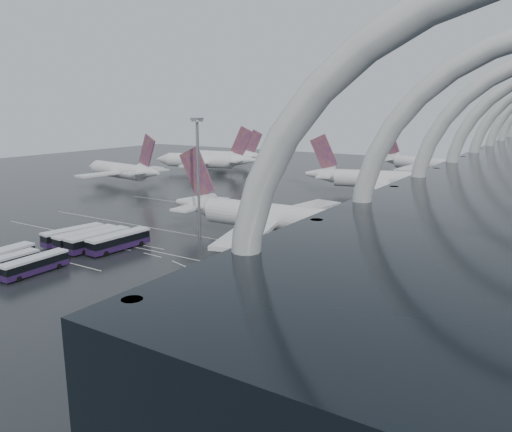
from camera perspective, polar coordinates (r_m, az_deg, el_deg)
The scene contains 25 objects.
ground at distance 96.62m, azimuth -6.13°, elevation -4.72°, with size 420.00×420.00×0.00m, color black.
lane_marking_near at distance 95.14m, azimuth -6.88°, elevation -5.01°, with size 120.00×0.25×0.01m, color silver.
lane_marking_mid at distance 105.84m, azimuth -2.07°, elevation -3.12°, with size 120.00×0.25×0.01m, color silver.
lane_marking_far at distance 129.14m, azimuth 5.00°, elevation -0.28°, with size 120.00×0.25×0.01m, color silver.
bus_bay_line_south at distance 103.24m, azimuth -22.34°, elevation -4.48°, with size 28.00×0.25×0.01m, color silver.
bus_bay_line_north at distance 112.69m, azimuth -15.72°, elevation -2.62°, with size 28.00×0.25×0.01m, color silver.
airliner_main at distance 106.62m, azimuth 2.95°, elevation -0.30°, with size 57.60×50.44×19.51m.
airliner_gate_b at distance 167.91m, azimuth 14.77°, elevation 4.01°, with size 54.82×48.64×19.39m.
airliner_gate_c at distance 218.53m, azimuth 19.25°, elevation 5.54°, with size 50.98×46.36×18.42m.
jet_remote_west at distance 190.75m, azimuth -14.97°, elevation 4.99°, with size 43.73×35.33×19.02m.
jet_remote_mid at distance 216.33m, azimuth -5.66°, elevation 6.28°, with size 46.33×37.57×20.29m.
jet_remote_far at distance 239.74m, azimuth -3.38°, elevation 6.77°, with size 40.88×33.04×17.79m.
bus_row_near_a at distance 112.30m, azimuth -20.18°, elevation -2.04°, with size 4.85×13.42×3.23m.
bus_row_near_b at distance 108.82m, azimuth -18.89°, elevation -2.37°, with size 4.08×13.74×3.34m.
bus_row_near_c at distance 106.16m, azimuth -17.61°, elevation -2.62°, with size 3.99×14.00×3.41m.
bus_row_near_d at distance 104.22m, azimuth -15.40°, elevation -2.76°, with size 3.94×13.97×3.40m.
bus_row_far_b at distance 97.31m, azimuth -26.80°, elevation -4.91°, with size 3.02×12.09×2.97m.
bus_row_far_c at distance 94.62m, azimuth -24.00°, elevation -5.09°, with size 3.21×12.31×3.01m.
van_curve_a at distance 96.18m, azimuth -26.75°, elevation -5.57°, with size 2.89×6.26×1.74m, color silver.
van_curve_b at distance 64.97m, azimuth -12.88°, elevation -13.18°, with size 1.62×4.04×1.38m, color silver.
van_curve_c at distance 57.88m, azimuth 1.64°, elevation -16.21°, with size 1.48×4.25×1.40m, color silver.
floodlight_mast at distance 107.38m, azimuth -6.64°, elevation 5.94°, with size 1.99×1.99×26.02m.
gse_cart_belly_b at distance 113.38m, azimuth 14.63°, elevation -2.17°, with size 2.05×1.21×1.12m, color slate.
gse_cart_belly_c at distance 108.33m, azimuth 4.37°, elevation -2.41°, with size 2.49×1.47×1.36m, color gold.
gse_cart_belly_e at distance 114.16m, azimuth 9.04°, elevation -1.76°, with size 2.45×1.45×1.34m, color gold.
Camera 1 is at (58.07, -71.76, 28.53)m, focal length 35.00 mm.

